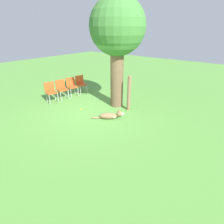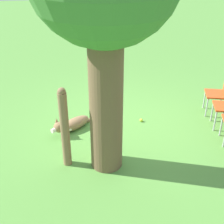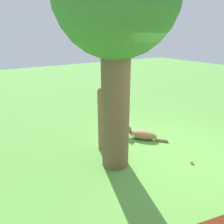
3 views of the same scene
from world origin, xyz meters
name	(u,v)px [view 3 (image 3 of 3)]	position (x,y,z in m)	size (l,w,h in m)	color
ground_plane	(163,157)	(0.00, 0.00, 0.00)	(30.00, 30.00, 0.00)	#56933D
oak_tree	(116,2)	(0.38, 0.98, 2.96)	(2.07, 2.07, 4.12)	brown
dog	(139,134)	(0.97, -0.16, 0.13)	(0.97, 0.82, 0.38)	olive
fence_post	(101,119)	(1.04, 0.90, 0.72)	(0.14, 0.14, 1.44)	#846647
tennis_ball	(192,162)	(-0.48, -0.32, 0.03)	(0.07, 0.07, 0.07)	#CCE033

